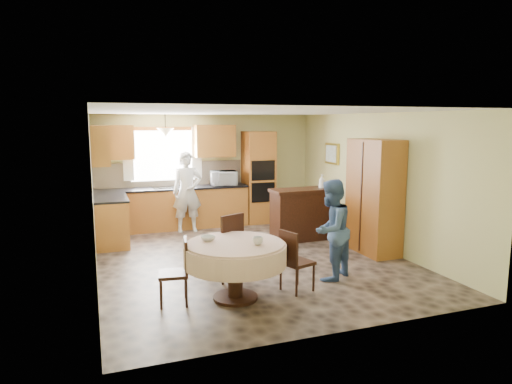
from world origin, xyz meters
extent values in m
cube|color=#6E5A4D|center=(0.00, 0.00, 0.00)|extent=(5.00, 6.00, 0.01)
cube|color=white|center=(0.00, 0.00, 2.50)|extent=(5.00, 6.00, 0.01)
cube|color=#C1BF7C|center=(0.00, 3.00, 1.25)|extent=(5.00, 0.02, 2.50)
cube|color=#C1BF7C|center=(0.00, -3.00, 1.25)|extent=(5.00, 0.02, 2.50)
cube|color=#C1BF7C|center=(-2.50, 0.00, 1.25)|extent=(0.02, 6.00, 2.50)
cube|color=#C1BF7C|center=(2.50, 0.00, 1.25)|extent=(0.02, 6.00, 2.50)
cube|color=white|center=(-1.00, 2.98, 1.60)|extent=(1.40, 0.03, 1.10)
cube|color=white|center=(-1.75, 2.93, 1.65)|extent=(0.22, 0.02, 1.15)
cube|color=white|center=(-0.25, 2.93, 1.65)|extent=(0.22, 0.02, 1.15)
cube|color=orange|center=(-0.85, 2.70, 0.44)|extent=(3.30, 0.60, 0.88)
cube|color=black|center=(-0.85, 2.70, 0.90)|extent=(3.30, 0.64, 0.04)
cube|color=orange|center=(-2.20, 1.80, 0.44)|extent=(0.60, 1.20, 0.88)
cube|color=black|center=(-2.20, 1.80, 0.90)|extent=(0.64, 1.20, 0.04)
cube|color=tan|center=(-0.85, 2.99, 1.18)|extent=(3.30, 0.02, 0.55)
cube|color=#BA762E|center=(-2.05, 2.83, 1.91)|extent=(0.85, 0.33, 0.72)
cube|color=#BA762E|center=(0.15, 2.83, 1.91)|extent=(0.90, 0.33, 0.72)
cube|color=#BA762E|center=(-2.33, 1.80, 1.91)|extent=(0.33, 1.20, 0.72)
cube|color=orange|center=(1.15, 2.69, 1.06)|extent=(0.66, 0.62, 2.12)
cube|color=black|center=(1.15, 2.38, 1.25)|extent=(0.56, 0.01, 0.45)
cube|color=black|center=(1.15, 2.38, 0.75)|extent=(0.56, 0.01, 0.45)
cone|color=beige|center=(-1.00, 2.50, 2.12)|extent=(0.36, 0.36, 0.18)
cube|color=black|center=(1.45, 0.87, 0.48)|extent=(1.36, 0.59, 0.96)
cube|color=black|center=(1.58, 0.82, 0.26)|extent=(0.40, 0.29, 0.53)
cube|color=orange|center=(2.22, -0.38, 1.02)|extent=(0.53, 1.07, 2.04)
cylinder|color=black|center=(-0.78, -1.66, 0.35)|extent=(0.20, 0.20, 0.71)
cylinder|color=black|center=(-0.78, -1.66, 0.02)|extent=(0.60, 0.60, 0.04)
cylinder|color=beige|center=(-0.78, -1.66, 0.75)|extent=(1.29, 1.29, 0.05)
cylinder|color=beige|center=(-0.78, -1.66, 0.61)|extent=(1.35, 1.35, 0.28)
cube|color=black|center=(-1.58, -1.54, 0.40)|extent=(0.42, 0.42, 0.04)
cube|color=black|center=(-1.41, -1.57, 0.64)|extent=(0.09, 0.35, 0.44)
cylinder|color=black|center=(-1.74, -1.70, 0.19)|extent=(0.03, 0.03, 0.38)
cylinder|color=black|center=(-1.42, -1.70, 0.19)|extent=(0.03, 0.03, 0.38)
cylinder|color=black|center=(-1.74, -1.38, 0.19)|extent=(0.03, 0.03, 0.38)
cylinder|color=black|center=(-1.42, -1.38, 0.19)|extent=(0.03, 0.03, 0.38)
cube|color=black|center=(-0.69, -0.83, 0.47)|extent=(0.58, 0.58, 0.05)
cube|color=black|center=(-0.61, -1.01, 0.75)|extent=(0.40, 0.21, 0.52)
cylinder|color=black|center=(-0.88, -1.01, 0.22)|extent=(0.04, 0.04, 0.45)
cylinder|color=black|center=(-0.51, -1.01, 0.22)|extent=(0.04, 0.04, 0.45)
cylinder|color=black|center=(-0.88, -0.64, 0.22)|extent=(0.04, 0.04, 0.45)
cylinder|color=black|center=(-0.51, -0.64, 0.22)|extent=(0.04, 0.04, 0.45)
cube|color=black|center=(0.12, -1.66, 0.40)|extent=(0.48, 0.48, 0.04)
cube|color=black|center=(-0.04, -1.71, 0.65)|extent=(0.15, 0.35, 0.45)
cylinder|color=black|center=(-0.04, -1.82, 0.19)|extent=(0.03, 0.03, 0.39)
cylinder|color=black|center=(0.29, -1.82, 0.19)|extent=(0.03, 0.03, 0.39)
cylinder|color=black|center=(-0.04, -1.50, 0.19)|extent=(0.03, 0.03, 0.39)
cylinder|color=black|center=(0.29, -1.50, 0.19)|extent=(0.03, 0.03, 0.39)
cube|color=gold|center=(2.47, 1.61, 1.65)|extent=(0.05, 0.55, 0.46)
cube|color=silver|center=(2.44, 1.61, 1.65)|extent=(0.01, 0.46, 0.36)
imported|color=silver|center=(0.29, 2.65, 1.08)|extent=(0.63, 0.47, 0.32)
imported|color=silver|center=(-0.61, 2.30, 0.86)|extent=(0.64, 0.42, 1.72)
imported|color=#3E5987|center=(0.80, -1.38, 0.75)|extent=(0.93, 0.88, 1.51)
imported|color=#B2B2B2|center=(1.20, 0.87, 0.99)|extent=(0.25, 0.25, 0.05)
imported|color=silver|center=(1.84, 0.87, 1.13)|extent=(0.17, 0.17, 0.33)
imported|color=#B2B2B2|center=(-0.53, -1.85, 0.82)|extent=(0.15, 0.15, 0.10)
imported|color=#B2B2B2|center=(-1.08, -1.43, 0.80)|extent=(0.22, 0.22, 0.06)
camera|label=1|loc=(-2.49, -7.21, 2.34)|focal=32.00mm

